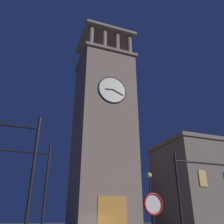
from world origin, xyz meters
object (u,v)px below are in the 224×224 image
object	(u,v)px
clocktower	(103,133)
traffic_signal_mid	(199,184)
traffic_signal_far	(4,159)
no_horn_sign	(153,210)
traffic_signal_near	(28,178)
street_lamp	(150,193)

from	to	relation	value
clocktower	traffic_signal_mid	bearing A→B (deg)	93.62
traffic_signal_far	no_horn_sign	world-z (taller)	traffic_signal_far
traffic_signal_near	traffic_signal_far	world-z (taller)	traffic_signal_far
traffic_signal_far	no_horn_sign	xyz separation A→B (m)	(-5.47, 3.93, -2.25)
no_horn_sign	traffic_signal_far	bearing A→B (deg)	-35.74
street_lamp	no_horn_sign	world-z (taller)	street_lamp
traffic_signal_mid	no_horn_sign	distance (m)	7.25
street_lamp	traffic_signal_mid	bearing A→B (deg)	90.29
street_lamp	traffic_signal_near	bearing A→B (deg)	10.67
clocktower	traffic_signal_near	xyz separation A→B (m)	(8.87, 11.81, -8.01)
traffic_signal_far	street_lamp	bearing A→B (deg)	-150.07
traffic_signal_near	traffic_signal_mid	world-z (taller)	traffic_signal_near
no_horn_sign	traffic_signal_near	bearing A→B (deg)	-63.47
traffic_signal_mid	street_lamp	distance (m)	6.10
clocktower	traffic_signal_near	size ratio (longest dim) A/B	4.74
street_lamp	clocktower	bearing A→B (deg)	-84.35
traffic_signal_mid	no_horn_sign	bearing A→B (deg)	36.68
street_lamp	traffic_signal_far	bearing A→B (deg)	29.93
traffic_signal_mid	traffic_signal_far	xyz separation A→B (m)	(11.13, 0.28, 0.60)
traffic_signal_far	street_lamp	world-z (taller)	traffic_signal_far
clocktower	no_horn_sign	bearing A→B (deg)	77.08
traffic_signal_near	traffic_signal_mid	bearing A→B (deg)	156.77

